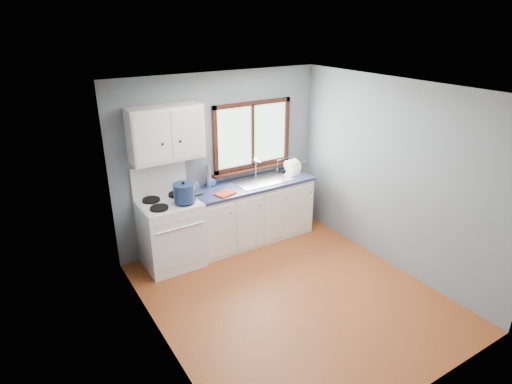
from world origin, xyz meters
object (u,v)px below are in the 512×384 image
gas_range (171,231)px  stockpot (184,193)px  skillet (187,198)px  base_cabinets (252,214)px  sink (263,184)px  thermos (208,176)px  utensil_crock (195,185)px  dish_rack (293,169)px

gas_range → stockpot: 0.63m
gas_range → skillet: (0.20, -0.14, 0.49)m
base_cabinets → stockpot: 1.34m
sink → stockpot: stockpot is taller
base_cabinets → stockpot: size_ratio=6.22×
thermos → skillet: bearing=-144.5°
utensil_crock → thermos: 0.24m
sink → base_cabinets: bearing=179.9°
gas_range → stockpot: bearing=-45.6°
sink → stockpot: size_ratio=2.82×
dish_rack → thermos: bearing=166.3°
sink → utensil_crock: 1.03m
sink → utensil_crock: bearing=170.6°
stockpot → base_cabinets: bearing=9.1°
utensil_crock → thermos: bearing=7.1°
sink → skillet: size_ratio=2.21×
gas_range → thermos: bearing=17.0°
utensil_crock → thermos: utensil_crock is taller
gas_range → dish_rack: gas_range is taller
base_cabinets → sink: sink is taller
utensil_crock → thermos: (0.22, 0.03, 0.09)m
gas_range → base_cabinets: bearing=0.8°
sink → dish_rack: 0.61m
sink → utensil_crock: size_ratio=2.18×
gas_range → utensil_crock: (0.47, 0.19, 0.51)m
stockpot → dish_rack: 1.93m
utensil_crock → dish_rack: 1.61m
skillet → thermos: bearing=32.1°
skillet → base_cabinets: bearing=4.8°
base_cabinets → thermos: thermos is taller
gas_range → skillet: 0.55m
sink → dish_rack: (0.59, 0.05, 0.12)m
sink → thermos: bearing=166.1°
utensil_crock → skillet: bearing=-130.0°
sink → gas_range: bearing=-179.3°
stockpot → thermos: thermos is taller
stockpot → dish_rack: stockpot is taller
base_cabinets → utensil_crock: (-0.83, 0.17, 0.59)m
base_cabinets → dish_rack: (0.77, 0.05, 0.57)m
stockpot → thermos: (0.53, 0.38, 0.00)m
gas_range → dish_rack: size_ratio=2.98×
sink → skillet: (-1.28, -0.16, 0.13)m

